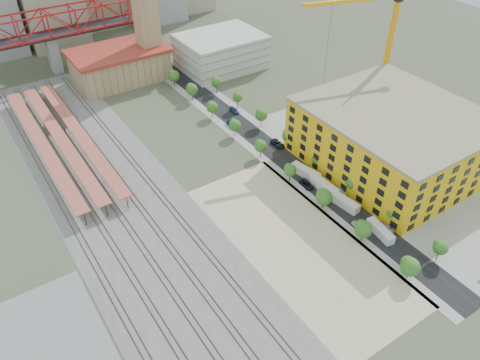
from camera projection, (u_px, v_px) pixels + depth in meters
ground at (242, 175)px, 142.96m from camera, size 400.00×400.00×0.00m
ballast_strip at (109, 186)px, 138.73m from camera, size 36.00×165.00×0.06m
dirt_lot at (297, 243)px, 120.58m from camera, size 28.00×67.00×0.06m
street_asphalt at (256, 137)px, 159.73m from camera, size 12.00×170.00×0.06m
sidewalk_west at (243, 142)px, 157.34m from camera, size 3.00×170.00×0.04m
sidewalk_east at (269, 133)px, 162.13m from camera, size 3.00×170.00×0.04m
construction_pad at (394, 160)px, 149.44m from camera, size 50.00×90.00×0.06m
rail_tracks at (103, 188)px, 137.87m from camera, size 26.56×160.00×0.18m
platform_canopies at (61, 138)px, 152.11m from camera, size 16.00×80.00×4.12m
station_hall at (120, 64)px, 190.36m from camera, size 38.00×24.00×13.10m
clock_tower at (145, 5)px, 181.09m from camera, size 12.00×12.00×52.00m
parking_garage at (221, 51)px, 200.14m from camera, size 34.00×26.00×14.00m
truss_bridge at (47, 28)px, 189.18m from camera, size 94.00×9.60×25.60m
construction_building at (393, 138)px, 142.34m from camera, size 44.60×50.60×18.80m
warehouse at (51, 354)px, 93.04m from camera, size 22.00×32.00×5.00m
street_trees at (274, 151)px, 153.20m from camera, size 15.40×124.40×8.00m
distant_hills at (111, 72)px, 382.06m from camera, size 647.00×264.00×227.00m
tower_crane at (384, 32)px, 155.67m from camera, size 43.91×14.49×48.41m
site_trailer_a at (380, 231)px, 122.20m from camera, size 3.63×9.28×2.47m
site_trailer_b at (344, 202)px, 131.12m from camera, size 3.77×9.93×2.65m
site_trailer_c at (323, 186)px, 136.70m from camera, size 2.78×10.41×2.85m
site_trailer_d at (306, 172)px, 141.95m from camera, size 4.53×10.29×2.73m
car_0 at (359, 226)px, 124.35m from camera, size 1.95×4.34×1.45m
car_1 at (323, 198)px, 133.54m from camera, size 1.65×4.63×1.52m
car_2 at (307, 184)px, 138.38m from camera, size 2.83×5.30×1.42m
car_3 at (232, 125)px, 164.81m from camera, size 2.49×5.62×1.60m
car_4 at (388, 228)px, 123.89m from camera, size 1.73×4.20×1.43m
car_5 at (340, 192)px, 135.79m from camera, size 2.08×4.25×1.34m
car_6 at (278, 144)px, 155.34m from camera, size 2.74×5.69×1.56m
car_7 at (234, 111)px, 172.75m from camera, size 2.31×5.01×1.42m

